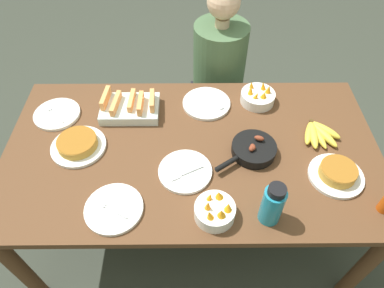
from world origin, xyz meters
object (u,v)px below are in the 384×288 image
object	(u,v)px
person_figure	(217,91)
empty_plate_near_front	(206,103)
water_bottle	(272,204)
frittata_plate_center	(78,144)
melon_tray	(130,107)
empty_plate_far_right	(57,114)
fruit_bowl_mango	(215,211)
empty_plate_far_left	(185,171)
banana_bunch	(318,133)
empty_plate_mid_edge	(114,209)
fruit_bowl_citrus	(258,97)
frittata_plate_side	(337,173)
skillet	(253,149)

from	to	relation	value
person_figure	empty_plate_near_front	bearing A→B (deg)	-103.12
water_bottle	frittata_plate_center	bearing A→B (deg)	156.04
melon_tray	empty_plate_far_right	distance (m)	0.38
fruit_bowl_mango	empty_plate_far_left	bearing A→B (deg)	119.09
water_bottle	banana_bunch	bearing A→B (deg)	55.28
banana_bunch	empty_plate_far_left	bearing A→B (deg)	-161.35
empty_plate_far_right	fruit_bowl_mango	world-z (taller)	fruit_bowl_mango
empty_plate_mid_edge	fruit_bowl_citrus	size ratio (longest dim) A/B	1.34
empty_plate_far_left	fruit_bowl_mango	distance (m)	0.25
frittata_plate_side	fruit_bowl_citrus	size ratio (longest dim) A/B	1.34
empty_plate_far_right	person_figure	world-z (taller)	person_figure
melon_tray	empty_plate_mid_edge	size ratio (longest dim) A/B	1.22
water_bottle	melon_tray	bearing A→B (deg)	135.35
melon_tray	empty_plate_near_front	xyz separation A→B (m)	(0.40, 0.06, -0.03)
frittata_plate_center	fruit_bowl_mango	bearing A→B (deg)	-30.34
empty_plate_near_front	water_bottle	distance (m)	0.71
empty_plate_near_front	empty_plate_far_left	size ratio (longest dim) A/B	1.05
skillet	empty_plate_far_left	xyz separation A→B (m)	(-0.31, -0.11, -0.02)
banana_bunch	frittata_plate_side	xyz separation A→B (m)	(0.02, -0.25, 0.01)
empty_plate_far_right	frittata_plate_side	bearing A→B (deg)	-16.69
empty_plate_mid_edge	water_bottle	xyz separation A→B (m)	(0.63, -0.04, 0.09)
banana_bunch	melon_tray	xyz separation A→B (m)	(-0.93, 0.17, 0.01)
empty_plate_near_front	person_figure	distance (m)	0.49
frittata_plate_center	empty_plate_mid_edge	size ratio (longest dim) A/B	1.07
frittata_plate_side	empty_plate_near_front	world-z (taller)	frittata_plate_side
person_figure	empty_plate_far_right	bearing A→B (deg)	-150.94
skillet	water_bottle	world-z (taller)	water_bottle
frittata_plate_side	person_figure	xyz separation A→B (m)	(-0.46, 0.88, -0.28)
frittata_plate_side	fruit_bowl_citrus	xyz separation A→B (m)	(-0.28, 0.50, 0.01)
fruit_bowl_citrus	water_bottle	world-z (taller)	water_bottle
melon_tray	fruit_bowl_citrus	distance (m)	0.67
melon_tray	empty_plate_near_front	size ratio (longest dim) A/B	1.17
frittata_plate_side	empty_plate_mid_edge	distance (m)	0.97
melon_tray	water_bottle	bearing A→B (deg)	-44.65
skillet	banana_bunch	bearing A→B (deg)	163.37
skillet	empty_plate_far_left	world-z (taller)	skillet
empty_plate_far_left	empty_plate_far_right	xyz separation A→B (m)	(-0.66, 0.37, 0.00)
person_figure	frittata_plate_center	bearing A→B (deg)	-135.31
empty_plate_far_right	empty_plate_near_front	bearing A→B (deg)	5.56
empty_plate_near_front	melon_tray	bearing A→B (deg)	-172.07
melon_tray	fruit_bowl_mango	distance (m)	0.73
frittata_plate_side	fruit_bowl_mango	xyz separation A→B (m)	(-0.54, -0.19, 0.01)
empty_plate_near_front	empty_plate_mid_edge	distance (m)	0.75
frittata_plate_center	empty_plate_near_front	bearing A→B (deg)	25.66
empty_plate_far_left	fruit_bowl_mango	size ratio (longest dim) A/B	1.46
frittata_plate_side	fruit_bowl_mango	size ratio (longest dim) A/B	1.46
empty_plate_near_front	fruit_bowl_citrus	distance (m)	0.28
melon_tray	empty_plate_far_left	bearing A→B (deg)	-53.80
frittata_plate_side	fruit_bowl_mango	bearing A→B (deg)	-160.89
fruit_bowl_mango	frittata_plate_side	bearing A→B (deg)	19.11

